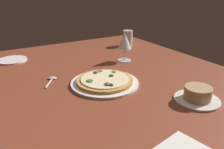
# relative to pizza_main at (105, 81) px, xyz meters

# --- Properties ---
(dining_table) EXTENTS (1.50, 1.10, 0.04)m
(dining_table) POSITION_rel_pizza_main_xyz_m (-0.03, 0.09, -0.03)
(dining_table) COLOR brown
(dining_table) RESTS_ON ground
(pizza_main) EXTENTS (0.29, 0.29, 0.03)m
(pizza_main) POSITION_rel_pizza_main_xyz_m (0.00, 0.00, 0.00)
(pizza_main) COLOR white
(pizza_main) RESTS_ON dining_table
(ramekin_on_saucer) EXTENTS (0.17, 0.17, 0.06)m
(ramekin_on_saucer) POSITION_rel_pizza_main_xyz_m (0.30, 0.22, 0.01)
(ramekin_on_saucer) COLOR silver
(ramekin_on_saucer) RESTS_ON dining_table
(wine_glass_far) EXTENTS (0.08, 0.08, 0.16)m
(wine_glass_far) POSITION_rel_pizza_main_xyz_m (-0.22, 0.25, 0.10)
(wine_glass_far) COLOR silver
(wine_glass_far) RESTS_ON dining_table
(water_glass) EXTENTS (0.07, 0.07, 0.10)m
(water_glass) POSITION_rel_pizza_main_xyz_m (-0.49, 0.45, 0.03)
(water_glass) COLOR silver
(water_glass) RESTS_ON dining_table
(side_plate) EXTENTS (0.16, 0.16, 0.01)m
(side_plate) POSITION_rel_pizza_main_xyz_m (-0.53, -0.29, -0.01)
(side_plate) COLOR white
(side_plate) RESTS_ON dining_table
(spoon) EXTENTS (0.11, 0.08, 0.01)m
(spoon) POSITION_rel_pizza_main_xyz_m (-0.15, -0.19, -0.01)
(spoon) COLOR silver
(spoon) RESTS_ON dining_table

